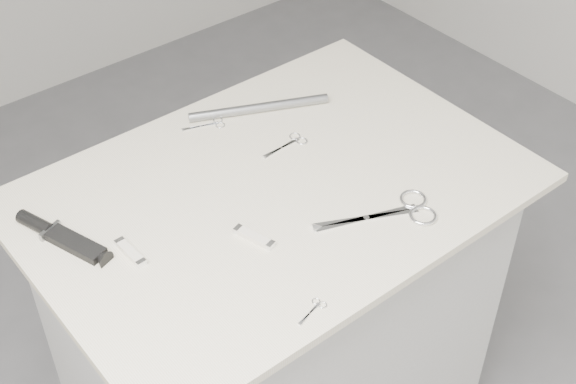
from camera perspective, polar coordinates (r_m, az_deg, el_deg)
plinth at (r=1.97m, az=-0.80°, el=-10.03°), size 0.90×0.60×0.90m
display_board at (r=1.64m, az=-0.95°, el=0.14°), size 1.00×0.70×0.02m
large_shears at (r=1.58m, az=7.95°, el=-1.36°), size 0.24×0.15×0.01m
embroidery_scissors_a at (r=1.74m, az=0.19°, el=3.51°), size 0.11×0.05×0.00m
embroidery_scissors_b at (r=1.80m, az=-5.57°, el=4.80°), size 0.10×0.06×0.00m
tiny_scissors at (r=1.40m, az=1.86°, el=-8.31°), size 0.07×0.03×0.00m
sheathed_knife at (r=1.58m, az=-16.10°, el=-2.93°), size 0.10×0.21×0.03m
pocket_knife_a at (r=1.51m, az=-11.15°, el=-4.24°), size 0.02×0.08×0.01m
pocket_knife_b at (r=1.51m, az=-2.43°, el=-3.23°), size 0.04×0.09×0.01m
metal_rail at (r=1.83m, az=-2.07°, el=6.01°), size 0.30×0.15×0.02m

